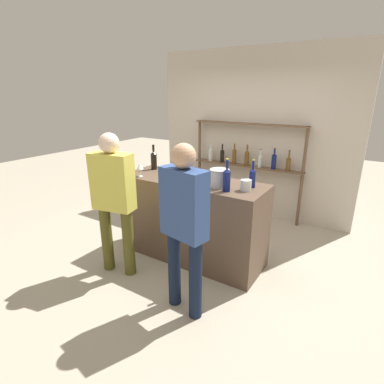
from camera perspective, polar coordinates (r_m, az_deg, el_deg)
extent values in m
plane|color=#B2A893|center=(4.14, 0.00, -12.02)|extent=(16.00, 16.00, 0.00)
cube|color=brown|center=(3.90, 0.00, -5.23)|extent=(1.87, 0.67, 1.07)
cube|color=beige|center=(5.35, 11.38, 10.62)|extent=(3.47, 0.12, 2.80)
cylinder|color=brown|center=(5.70, 1.43, 5.40)|extent=(0.05, 0.05, 1.61)
cylinder|color=brown|center=(5.03, 20.24, 2.43)|extent=(0.05, 0.05, 1.61)
cube|color=brown|center=(5.16, 10.77, 12.67)|extent=(1.94, 0.18, 0.02)
cube|color=brown|center=(5.27, 10.30, 4.91)|extent=(1.94, 0.18, 0.02)
cylinder|color=silver|center=(5.55, 3.57, 7.05)|extent=(0.08, 0.08, 0.21)
cone|color=silver|center=(5.52, 3.60, 8.28)|extent=(0.08, 0.08, 0.03)
cylinder|color=silver|center=(5.51, 3.61, 8.85)|extent=(0.03, 0.03, 0.08)
cylinder|color=gold|center=(5.51, 3.62, 9.30)|extent=(0.03, 0.03, 0.01)
cylinder|color=black|center=(5.44, 5.76, 6.75)|extent=(0.07, 0.07, 0.21)
cone|color=black|center=(5.42, 5.80, 7.98)|extent=(0.07, 0.07, 0.03)
cylinder|color=black|center=(5.41, 5.82, 8.57)|extent=(0.03, 0.03, 0.08)
cylinder|color=#232328|center=(5.40, 5.84, 9.04)|extent=(0.03, 0.03, 0.01)
cylinder|color=brown|center=(5.34, 8.04, 6.61)|extent=(0.07, 0.07, 0.24)
cone|color=brown|center=(5.31, 8.10, 8.04)|extent=(0.07, 0.07, 0.03)
cylinder|color=brown|center=(5.30, 8.13, 8.67)|extent=(0.03, 0.03, 0.08)
cylinder|color=gold|center=(5.29, 8.15, 9.18)|extent=(0.03, 0.03, 0.01)
cylinder|color=brown|center=(5.25, 10.38, 6.23)|extent=(0.08, 0.08, 0.23)
cone|color=brown|center=(5.22, 10.47, 7.65)|extent=(0.08, 0.08, 0.04)
cylinder|color=brown|center=(5.21, 10.51, 8.30)|extent=(0.03, 0.03, 0.08)
cylinder|color=maroon|center=(5.20, 10.54, 8.82)|extent=(0.03, 0.03, 0.01)
cylinder|color=silver|center=(5.17, 12.79, 5.66)|extent=(0.07, 0.07, 0.19)
cone|color=silver|center=(5.15, 12.88, 6.84)|extent=(0.07, 0.07, 0.03)
cylinder|color=silver|center=(5.14, 12.92, 7.43)|extent=(0.03, 0.03, 0.08)
cylinder|color=black|center=(5.13, 12.96, 7.92)|extent=(0.03, 0.03, 0.01)
cylinder|color=#0F1956|center=(5.09, 15.30, 5.50)|extent=(0.08, 0.08, 0.23)
cone|color=#0F1956|center=(5.07, 15.43, 6.94)|extent=(0.08, 0.08, 0.03)
cylinder|color=#0F1956|center=(5.06, 15.48, 7.54)|extent=(0.03, 0.03, 0.07)
cylinder|color=maroon|center=(5.05, 15.52, 8.01)|extent=(0.03, 0.03, 0.01)
cylinder|color=brown|center=(5.04, 17.84, 4.94)|extent=(0.07, 0.07, 0.20)
cone|color=brown|center=(5.01, 17.97, 6.22)|extent=(0.07, 0.07, 0.03)
cylinder|color=brown|center=(5.00, 18.04, 6.94)|extent=(0.03, 0.03, 0.10)
cylinder|color=#232328|center=(4.99, 18.10, 7.54)|extent=(0.03, 0.03, 0.01)
cylinder|color=#0F1956|center=(3.27, 6.60, 1.97)|extent=(0.08, 0.08, 0.22)
cone|color=#0F1956|center=(3.24, 6.68, 4.16)|extent=(0.08, 0.08, 0.04)
cylinder|color=#0F1956|center=(3.22, 6.73, 5.29)|extent=(0.03, 0.03, 0.09)
cylinder|color=gold|center=(3.21, 6.76, 6.21)|extent=(0.03, 0.03, 0.01)
cylinder|color=#0F1956|center=(3.46, 11.41, 2.38)|extent=(0.07, 0.07, 0.19)
cone|color=#0F1956|center=(3.43, 11.53, 4.17)|extent=(0.07, 0.07, 0.03)
cylinder|color=#0F1956|center=(3.42, 11.60, 5.15)|extent=(0.03, 0.03, 0.09)
cylinder|color=gold|center=(3.40, 11.65, 5.95)|extent=(0.03, 0.03, 0.01)
cylinder|color=black|center=(4.23, -7.28, 5.76)|extent=(0.08, 0.08, 0.22)
cone|color=black|center=(4.21, -7.35, 7.45)|extent=(0.08, 0.08, 0.04)
cylinder|color=black|center=(4.20, -7.38, 8.23)|extent=(0.03, 0.03, 0.08)
cylinder|color=black|center=(4.19, -7.41, 8.84)|extent=(0.03, 0.03, 0.01)
cylinder|color=silver|center=(3.92, -9.77, 2.99)|extent=(0.06, 0.06, 0.00)
cylinder|color=silver|center=(3.91, -9.81, 3.67)|extent=(0.01, 0.01, 0.09)
cone|color=silver|center=(3.89, -9.87, 4.86)|extent=(0.09, 0.09, 0.07)
cylinder|color=#B2B2B7|center=(3.43, 5.25, 2.62)|extent=(0.21, 0.21, 0.20)
cylinder|color=#B2B2B7|center=(3.41, 5.30, 4.27)|extent=(0.23, 0.23, 0.01)
cylinder|color=silver|center=(3.34, 10.23, 1.29)|extent=(0.12, 0.12, 0.12)
sphere|color=tan|center=(3.38, 9.91, 0.63)|extent=(0.02, 0.02, 0.02)
sphere|color=tan|center=(3.36, 10.30, 1.36)|extent=(0.02, 0.02, 0.02)
sphere|color=tan|center=(3.33, 10.02, 0.40)|extent=(0.02, 0.02, 0.02)
sphere|color=tan|center=(3.31, 10.45, 1.00)|extent=(0.02, 0.02, 0.02)
sphere|color=tan|center=(3.33, 10.04, 1.11)|extent=(0.02, 0.02, 0.02)
sphere|color=tan|center=(3.32, 9.99, 0.85)|extent=(0.02, 0.02, 0.02)
sphere|color=tan|center=(3.38, 9.96, 1.01)|extent=(0.02, 0.02, 0.02)
sphere|color=tan|center=(3.33, 9.91, 0.60)|extent=(0.02, 0.02, 0.02)
cylinder|color=#121C33|center=(2.96, 0.65, -16.39)|extent=(0.13, 0.13, 0.82)
cylinder|color=#121C33|center=(3.13, -3.38, -14.28)|extent=(0.13, 0.13, 0.82)
cube|color=navy|center=(2.70, -1.56, -2.23)|extent=(0.48, 0.28, 0.65)
sphere|color=tan|center=(2.58, -1.64, 6.88)|extent=(0.22, 0.22, 0.22)
cylinder|color=brown|center=(3.67, -12.00, -9.43)|extent=(0.13, 0.13, 0.82)
cylinder|color=brown|center=(3.83, -15.90, -8.50)|extent=(0.13, 0.13, 0.82)
cube|color=#D1C64C|center=(3.47, -14.93, 1.89)|extent=(0.51, 0.30, 0.65)
sphere|color=beige|center=(3.38, -15.55, 8.99)|extent=(0.22, 0.22, 0.22)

